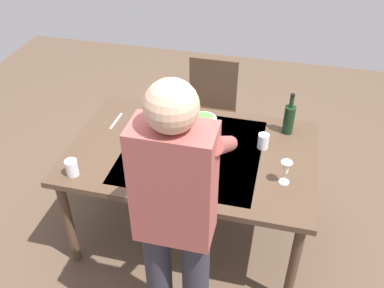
% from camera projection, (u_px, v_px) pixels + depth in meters
% --- Properties ---
extents(ground_plane, '(6.00, 6.00, 0.00)m').
position_uv_depth(ground_plane, '(192.00, 230.00, 3.21)').
color(ground_plane, brown).
extents(dining_table, '(1.58, 1.02, 0.75)m').
position_uv_depth(dining_table, '(192.00, 159.00, 2.80)').
color(dining_table, '#4C3828').
rests_on(dining_table, ground_plane).
extents(chair_near, '(0.40, 0.40, 0.91)m').
position_uv_depth(chair_near, '(210.00, 107.00, 3.59)').
color(chair_near, '#352114').
rests_on(chair_near, ground_plane).
extents(person_server, '(0.42, 0.61, 1.69)m').
position_uv_depth(person_server, '(176.00, 216.00, 2.01)').
color(person_server, '#2D2D38').
rests_on(person_server, ground_plane).
extents(wine_bottle, '(0.07, 0.07, 0.30)m').
position_uv_depth(wine_bottle, '(289.00, 119.00, 2.85)').
color(wine_bottle, black).
rests_on(wine_bottle, dining_table).
extents(wine_glass_left, '(0.07, 0.07, 0.15)m').
position_uv_depth(wine_glass_left, '(180.00, 183.00, 2.35)').
color(wine_glass_left, white).
rests_on(wine_glass_left, dining_table).
extents(wine_glass_right, '(0.07, 0.07, 0.15)m').
position_uv_depth(wine_glass_right, '(286.00, 169.00, 2.45)').
color(wine_glass_right, white).
rests_on(wine_glass_right, dining_table).
extents(water_cup_near_left, '(0.07, 0.07, 0.10)m').
position_uv_depth(water_cup_near_left, '(72.00, 168.00, 2.54)').
color(water_cup_near_left, silver).
rests_on(water_cup_near_left, dining_table).
extents(water_cup_near_right, '(0.07, 0.07, 0.10)m').
position_uv_depth(water_cup_near_right, '(146.00, 136.00, 2.80)').
color(water_cup_near_right, silver).
rests_on(water_cup_near_right, dining_table).
extents(water_cup_far_left, '(0.07, 0.07, 0.10)m').
position_uv_depth(water_cup_far_left, '(263.00, 141.00, 2.75)').
color(water_cup_far_left, silver).
rests_on(water_cup_far_left, dining_table).
extents(serving_bowl_pasta, '(0.30, 0.30, 0.07)m').
position_uv_depth(serving_bowl_pasta, '(195.00, 156.00, 2.65)').
color(serving_bowl_pasta, white).
rests_on(serving_bowl_pasta, dining_table).
extents(side_bowl_salad, '(0.18, 0.18, 0.07)m').
position_uv_depth(side_bowl_salad, '(204.00, 121.00, 2.96)').
color(side_bowl_salad, white).
rests_on(side_bowl_salad, dining_table).
extents(dinner_plate_near, '(0.23, 0.23, 0.01)m').
position_uv_depth(dinner_plate_near, '(144.00, 176.00, 2.55)').
color(dinner_plate_near, white).
rests_on(dinner_plate_near, dining_table).
extents(table_knife, '(0.02, 0.20, 0.00)m').
position_uv_depth(table_knife, '(116.00, 121.00, 3.02)').
color(table_knife, silver).
rests_on(table_knife, dining_table).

